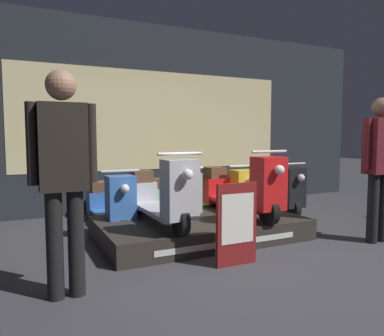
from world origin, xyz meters
TOP-DOWN VIEW (x-y plane):
  - ground_plane at (0.00, 0.00)m, footprint 30.00×30.00m
  - shop_wall_back at (0.00, 3.45)m, footprint 8.84×0.09m
  - display_platform at (-0.23, 1.33)m, footprint 2.50×1.45m
  - scooter_display_left at (-0.80, 1.30)m, footprint 0.48×1.73m
  - scooter_display_right at (0.33, 1.30)m, footprint 0.48×1.73m
  - scooter_backrow_0 at (-1.14, 2.34)m, footprint 0.48×1.73m
  - scooter_backrow_1 at (-0.24, 2.34)m, footprint 0.48×1.73m
  - scooter_backrow_2 at (0.67, 2.34)m, footprint 0.48×1.73m
  - scooter_backrow_3 at (1.58, 2.34)m, footprint 0.48×1.73m
  - person_left_browsing at (-1.98, 0.23)m, footprint 0.52×0.23m
  - person_right_browsing at (1.62, 0.23)m, footprint 0.53×0.23m
  - price_sign_board at (-0.36, 0.27)m, footprint 0.45×0.04m

SIDE VIEW (x-z plane):
  - ground_plane at x=0.00m, z-range 0.00..0.00m
  - display_platform at x=-0.23m, z-range 0.00..0.25m
  - scooter_backrow_0 at x=-1.14m, z-range -0.10..0.77m
  - scooter_backrow_1 at x=-0.24m, z-range -0.10..0.77m
  - scooter_backrow_2 at x=0.67m, z-range -0.10..0.77m
  - scooter_backrow_3 at x=1.58m, z-range -0.10..0.77m
  - price_sign_board at x=-0.36m, z-range 0.00..0.83m
  - scooter_display_left at x=-0.80m, z-range 0.16..1.02m
  - scooter_display_right at x=0.33m, z-range 0.16..1.02m
  - person_right_browsing at x=1.62m, z-range 0.14..1.87m
  - person_left_browsing at x=-1.98m, z-range 0.14..1.93m
  - shop_wall_back at x=0.00m, z-range 0.00..3.20m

